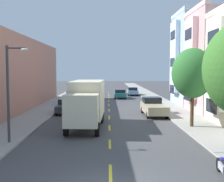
% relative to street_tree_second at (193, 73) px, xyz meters
% --- Properties ---
extents(ground_plane, '(160.00, 160.00, 0.00)m').
position_rel_street_tree_second_xyz_m(ground_plane, '(-6.40, 18.17, -4.26)').
color(ground_plane, '#424244').
extents(sidewalk_left, '(3.20, 120.00, 0.14)m').
position_rel_street_tree_second_xyz_m(sidewalk_left, '(-13.50, 16.17, -4.19)').
color(sidewalk_left, '#99968E').
rests_on(sidewalk_left, ground_plane).
extents(sidewalk_right, '(3.20, 120.00, 0.14)m').
position_rel_street_tree_second_xyz_m(sidewalk_right, '(0.70, 16.17, -4.19)').
color(sidewalk_right, '#99968E').
rests_on(sidewalk_right, ground_plane).
extents(lane_centerline_dashes, '(0.14, 47.20, 0.01)m').
position_rel_street_tree_second_xyz_m(lane_centerline_dashes, '(-6.40, 12.67, -4.25)').
color(lane_centerline_dashes, yellow).
rests_on(lane_centerline_dashes, ground_plane).
extents(townhouse_fourth_powder_blue, '(11.95, 6.98, 11.90)m').
position_rel_street_tree_second_xyz_m(townhouse_fourth_powder_blue, '(7.87, 15.04, 1.49)').
color(townhouse_fourth_powder_blue, '#9EB7CC').
rests_on(townhouse_fourth_powder_blue, ground_plane).
extents(street_tree_second, '(3.21, 3.21, 6.06)m').
position_rel_street_tree_second_xyz_m(street_tree_second, '(0.00, 0.00, 0.00)').
color(street_tree_second, '#47331E').
rests_on(street_tree_second, sidewalk_right).
extents(street_lamp, '(1.35, 0.28, 5.81)m').
position_rel_street_tree_second_xyz_m(street_lamp, '(-12.33, -4.85, -0.69)').
color(street_lamp, '#38383D').
rests_on(street_lamp, sidewalk_left).
extents(delivery_box_truck, '(2.68, 8.19, 3.63)m').
position_rel_street_tree_second_xyz_m(delivery_box_truck, '(-8.19, 0.77, -2.23)').
color(delivery_box_truck, beige).
rests_on(delivery_box_truck, ground_plane).
extents(parked_wagon_silver, '(1.93, 4.74, 1.50)m').
position_rel_street_tree_second_xyz_m(parked_wagon_silver, '(-10.85, 30.76, -3.45)').
color(parked_wagon_silver, '#B2B5BA').
rests_on(parked_wagon_silver, ground_plane).
extents(parked_sedan_sky, '(1.90, 4.54, 1.43)m').
position_rel_street_tree_second_xyz_m(parked_sedan_sky, '(-2.12, 29.66, -3.51)').
color(parked_sedan_sky, '#7A9EC6').
rests_on(parked_sedan_sky, ground_plane).
extents(parked_hatchback_charcoal, '(1.83, 4.04, 1.50)m').
position_rel_street_tree_second_xyz_m(parked_hatchback_charcoal, '(-10.89, 7.85, -3.50)').
color(parked_hatchback_charcoal, '#333338').
rests_on(parked_hatchback_charcoal, ground_plane).
extents(parked_wagon_forest, '(1.89, 4.73, 1.50)m').
position_rel_street_tree_second_xyz_m(parked_wagon_forest, '(-10.90, 24.32, -3.45)').
color(parked_wagon_forest, '#194C28').
rests_on(parked_wagon_forest, ground_plane).
extents(parked_pickup_champagne, '(2.14, 5.35, 1.73)m').
position_rel_street_tree_second_xyz_m(parked_pickup_champagne, '(-1.97, 6.49, -3.43)').
color(parked_pickup_champagne, tan).
rests_on(parked_pickup_champagne, ground_plane).
extents(parked_suv_red, '(2.03, 4.83, 1.93)m').
position_rel_street_tree_second_xyz_m(parked_suv_red, '(-10.77, 14.52, -3.27)').
color(parked_suv_red, '#AD1E1E').
rests_on(parked_suv_red, ground_plane).
extents(moving_teal_sedan, '(1.80, 4.50, 1.43)m').
position_rel_street_tree_second_xyz_m(moving_teal_sedan, '(-4.60, 24.14, -3.51)').
color(moving_teal_sedan, '#195B60').
rests_on(moving_teal_sedan, ground_plane).
extents(parked_motorcycle, '(0.62, 2.05, 0.90)m').
position_rel_street_tree_second_xyz_m(parked_motorcycle, '(-1.65, -10.41, -3.85)').
color(parked_motorcycle, black).
rests_on(parked_motorcycle, ground_plane).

